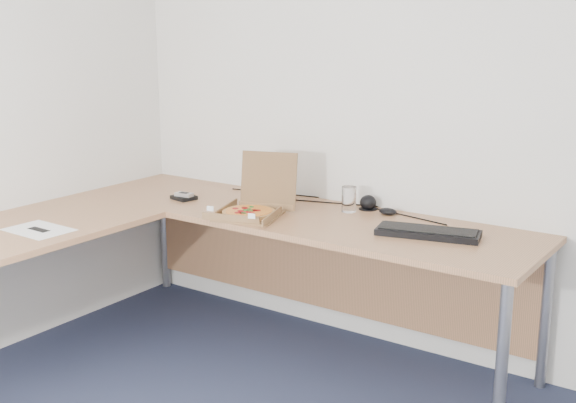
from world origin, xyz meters
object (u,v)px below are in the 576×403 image
Objects in this scene: keyboard at (428,233)px; pizza_box at (251,209)px; wallet at (184,197)px; drinking_glass at (349,199)px; desk at (189,227)px.

pizza_box is at bearing 177.61° from keyboard.
pizza_box is 2.82× the size of wallet.
keyboard is 1.39m from wallet.
keyboard is 3.80× the size of wallet.
drinking_glass is at bearing 29.16° from wallet.
desk is at bearing -144.10° from pizza_box.
desk is 7.32× the size of pizza_box.
pizza_box reaches higher than desk.
keyboard is at bearing 22.11° from desk.
pizza_box is (0.19, 0.25, 0.07)m from desk.
keyboard is (1.06, 0.43, 0.04)m from desk.
wallet is at bearing 135.01° from desk.
keyboard reaches higher than desk.
desk is 0.82m from drinking_glass.
wallet is (-1.39, -0.10, -0.00)m from keyboard.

